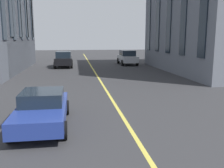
{
  "coord_description": "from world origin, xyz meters",
  "views": [
    {
      "loc": [
        3.13,
        2.02,
        3.38
      ],
      "look_at": [
        12.82,
        0.56,
        1.59
      ],
      "focal_mm": 39.86,
      "sensor_mm": 36.0,
      "label": 1
    }
  ],
  "objects": [
    {
      "name": "lane_centre_line",
      "position": [
        20.0,
        0.0,
        0.0
      ],
      "size": [
        80.0,
        0.16,
        0.01
      ],
      "color": "#D8C64C",
      "rests_on": "ground_plane"
    },
    {
      "name": "car_silver_parked_b",
      "position": [
        35.48,
        -4.9,
        0.97
      ],
      "size": [
        4.7,
        2.14,
        1.88
      ],
      "color": "#B7BABF",
      "rests_on": "ground_plane"
    },
    {
      "name": "car_blue_oncoming",
      "position": [
        12.78,
        3.31,
        0.7
      ],
      "size": [
        4.4,
        1.95,
        1.37
      ],
      "color": "navy",
      "rests_on": "ground_plane"
    },
    {
      "name": "car_black_trailing",
      "position": [
        33.63,
        3.34,
        0.97
      ],
      "size": [
        4.7,
        2.14,
        1.88
      ],
      "color": "black",
      "rests_on": "ground_plane"
    }
  ]
}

